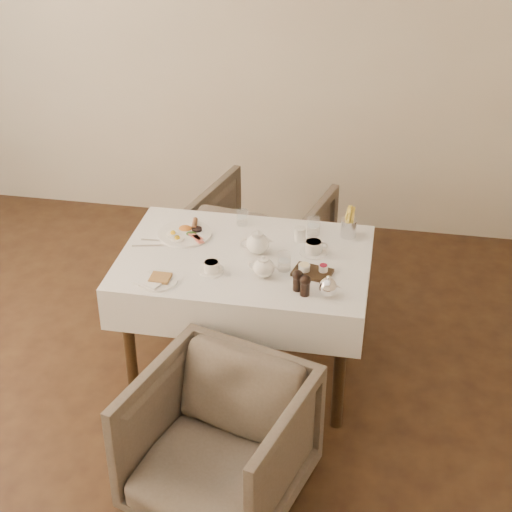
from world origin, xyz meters
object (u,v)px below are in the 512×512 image
object	(u,v)px
teapot_centre	(257,242)
table	(245,275)
armchair_near	(219,443)
armchair_far	(262,243)
breakfast_plate	(186,233)

from	to	relation	value
teapot_centre	table	bearing A→B (deg)	-159.49
armchair_near	teapot_centre	size ratio (longest dim) A/B	4.28
table	armchair_far	xyz separation A→B (m)	(-0.06, 0.84, -0.29)
table	teapot_centre	xyz separation A→B (m)	(0.06, 0.04, 0.18)
table	teapot_centre	bearing A→B (deg)	33.42
breakfast_plate	teapot_centre	bearing A→B (deg)	-0.86
armchair_far	breakfast_plate	distance (m)	0.85
teapot_centre	breakfast_plate	bearing A→B (deg)	150.44
breakfast_plate	armchair_far	bearing A→B (deg)	81.78
breakfast_plate	teapot_centre	size ratio (longest dim) A/B	1.71
breakfast_plate	teapot_centre	xyz separation A→B (m)	(0.41, -0.12, 0.06)
table	armchair_far	distance (m)	0.89
table	armchair_far	bearing A→B (deg)	93.77
armchair_near	breakfast_plate	world-z (taller)	breakfast_plate
armchair_far	teapot_centre	world-z (taller)	teapot_centre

